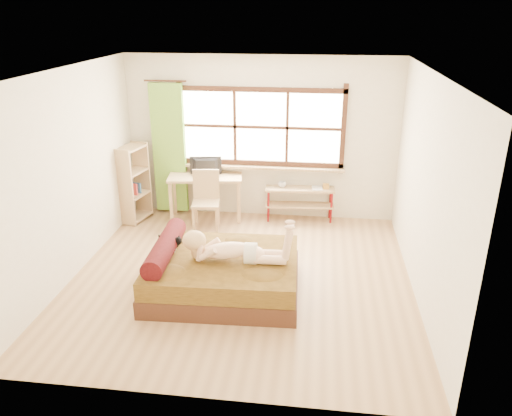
# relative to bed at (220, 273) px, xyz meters

# --- Properties ---
(floor) EXTENTS (4.50, 4.50, 0.00)m
(floor) POSITION_rel_bed_xyz_m (0.22, 0.35, -0.26)
(floor) COLOR #9E754C
(floor) RESTS_ON ground
(ceiling) EXTENTS (4.50, 4.50, 0.00)m
(ceiling) POSITION_rel_bed_xyz_m (0.22, 0.35, 2.44)
(ceiling) COLOR white
(ceiling) RESTS_ON wall_back
(wall_back) EXTENTS (4.50, 0.00, 4.50)m
(wall_back) POSITION_rel_bed_xyz_m (0.22, 2.60, 1.09)
(wall_back) COLOR silver
(wall_back) RESTS_ON floor
(wall_front) EXTENTS (4.50, 0.00, 4.50)m
(wall_front) POSITION_rel_bed_xyz_m (0.22, -1.90, 1.09)
(wall_front) COLOR silver
(wall_front) RESTS_ON floor
(wall_left) EXTENTS (0.00, 4.50, 4.50)m
(wall_left) POSITION_rel_bed_xyz_m (-2.03, 0.35, 1.09)
(wall_left) COLOR silver
(wall_left) RESTS_ON floor
(wall_right) EXTENTS (0.00, 4.50, 4.50)m
(wall_right) POSITION_rel_bed_xyz_m (2.47, 0.35, 1.09)
(wall_right) COLOR silver
(wall_right) RESTS_ON floor
(window) EXTENTS (2.80, 0.16, 1.46)m
(window) POSITION_rel_bed_xyz_m (0.22, 2.57, 1.25)
(window) COLOR #FFEDBF
(window) RESTS_ON wall_back
(curtain) EXTENTS (0.55, 0.10, 2.20)m
(curtain) POSITION_rel_bed_xyz_m (-1.33, 2.48, 0.89)
(curtain) COLOR #468B26
(curtain) RESTS_ON wall_back
(bed) EXTENTS (1.94, 1.58, 0.72)m
(bed) POSITION_rel_bed_xyz_m (0.00, 0.00, 0.00)
(bed) COLOR #351A10
(bed) RESTS_ON floor
(woman) EXTENTS (1.33, 0.43, 0.56)m
(woman) POSITION_rel_bed_xyz_m (0.20, -0.05, 0.50)
(woman) COLOR beige
(woman) RESTS_ON bed
(kitten) EXTENTS (0.29, 0.12, 0.23)m
(kitten) POSITION_rel_bed_xyz_m (-0.67, 0.10, 0.33)
(kitten) COLOR black
(kitten) RESTS_ON bed
(desk) EXTENTS (1.29, 0.72, 0.76)m
(desk) POSITION_rel_bed_xyz_m (-0.69, 2.30, 0.41)
(desk) COLOR tan
(desk) RESTS_ON floor
(monitor) EXTENTS (0.53, 0.14, 0.30)m
(monitor) POSITION_rel_bed_xyz_m (-0.69, 2.35, 0.66)
(monitor) COLOR black
(monitor) RESTS_ON desk
(chair) EXTENTS (0.48, 0.48, 0.96)m
(chair) POSITION_rel_bed_xyz_m (-0.60, 1.94, 0.28)
(chair) COLOR tan
(chair) RESTS_ON floor
(pipe_shelf) EXTENTS (1.17, 0.37, 0.65)m
(pipe_shelf) POSITION_rel_bed_xyz_m (0.91, 2.42, 0.17)
(pipe_shelf) COLOR tan
(pipe_shelf) RESTS_ON floor
(cup) EXTENTS (0.13, 0.13, 0.10)m
(cup) POSITION_rel_bed_xyz_m (0.60, 2.42, 0.37)
(cup) COLOR gray
(cup) RESTS_ON pipe_shelf
(book) EXTENTS (0.19, 0.24, 0.02)m
(book) POSITION_rel_bed_xyz_m (1.10, 2.42, 0.33)
(book) COLOR gray
(book) RESTS_ON pipe_shelf
(bookshelf) EXTENTS (0.44, 0.62, 1.29)m
(bookshelf) POSITION_rel_bed_xyz_m (-1.86, 2.08, 0.40)
(bookshelf) COLOR tan
(bookshelf) RESTS_ON floor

